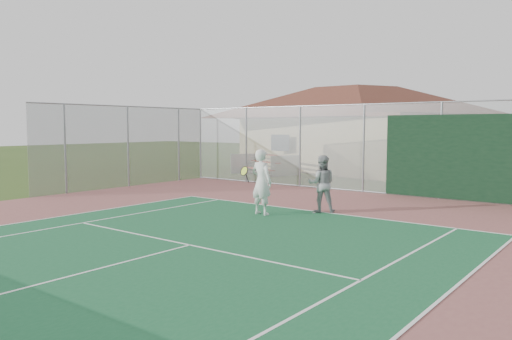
{
  "coord_description": "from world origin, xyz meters",
  "views": [
    {
      "loc": [
        7.79,
        -1.22,
        2.63
      ],
      "look_at": [
        -0.28,
        9.13,
        1.48
      ],
      "focal_mm": 35.0,
      "sensor_mm": 36.0,
      "label": 1
    }
  ],
  "objects_px": {
    "player_grey_back": "(322,184)",
    "player_white_front": "(261,183)",
    "clubhouse": "(355,120)",
    "bleachers": "(264,164)"
  },
  "relations": [
    {
      "from": "clubhouse",
      "to": "bleachers",
      "type": "xyz_separation_m",
      "value": [
        -2.39,
        -6.11,
        -2.46
      ]
    },
    {
      "from": "bleachers",
      "to": "player_grey_back",
      "type": "xyz_separation_m",
      "value": [
        8.77,
        -8.69,
        0.29
      ]
    },
    {
      "from": "clubhouse",
      "to": "player_grey_back",
      "type": "relative_size",
      "value": 9.06
    },
    {
      "from": "clubhouse",
      "to": "player_white_front",
      "type": "xyz_separation_m",
      "value": [
        5.19,
        -16.28,
        -2.07
      ]
    },
    {
      "from": "bleachers",
      "to": "player_white_front",
      "type": "bearing_deg",
      "value": -31.08
    },
    {
      "from": "player_grey_back",
      "to": "player_white_front",
      "type": "bearing_deg",
      "value": 18.18
    },
    {
      "from": "clubhouse",
      "to": "player_white_front",
      "type": "relative_size",
      "value": 8.12
    },
    {
      "from": "clubhouse",
      "to": "bleachers",
      "type": "height_order",
      "value": "clubhouse"
    },
    {
      "from": "player_white_front",
      "to": "player_grey_back",
      "type": "relative_size",
      "value": 1.12
    },
    {
      "from": "bleachers",
      "to": "player_white_front",
      "type": "xyz_separation_m",
      "value": [
        7.58,
        -10.16,
        0.4
      ]
    }
  ]
}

